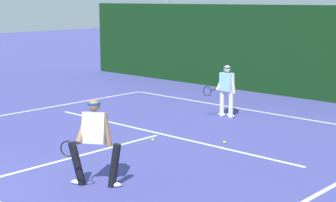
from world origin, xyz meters
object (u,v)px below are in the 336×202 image
player_near (94,139)px  player_far (226,89)px  tennis_ball (225,142)px  tennis_ball_extra (153,140)px

player_near → player_far: size_ratio=1.08×
player_near → tennis_ball: player_near is taller
player_far → tennis_ball_extra: size_ratio=23.02×
tennis_ball_extra → tennis_ball: bearing=35.0°
tennis_ball → tennis_ball_extra: (-1.43, -1.00, 0.00)m
tennis_ball_extra → player_far: bearing=96.1°
tennis_ball → tennis_ball_extra: size_ratio=1.00×
player_far → player_near: bearing=103.7°
player_near → player_far: (-1.81, 6.46, -0.07)m
player_far → tennis_ball: 3.15m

